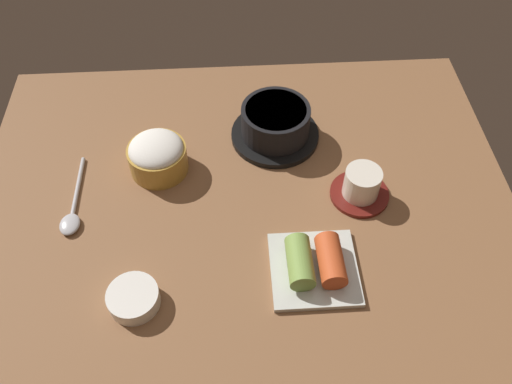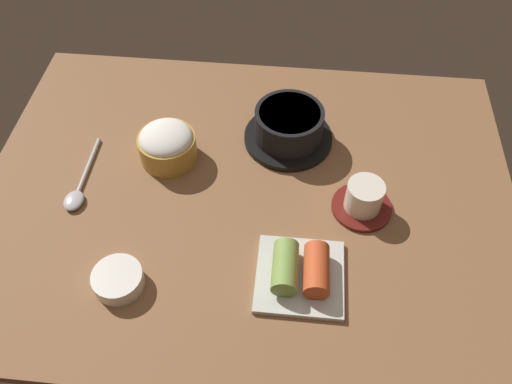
# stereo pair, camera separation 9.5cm
# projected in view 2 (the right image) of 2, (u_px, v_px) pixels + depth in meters

# --- Properties ---
(dining_table) EXTENTS (1.00, 0.76, 0.02)m
(dining_table) POSITION_uv_depth(u_px,v_px,m) (247.00, 196.00, 0.99)
(dining_table) COLOR brown
(dining_table) RESTS_ON ground
(stone_pot) EXTENTS (0.18, 0.18, 0.08)m
(stone_pot) POSITION_uv_depth(u_px,v_px,m) (289.00, 127.00, 1.04)
(stone_pot) COLOR black
(stone_pot) RESTS_ON dining_table
(rice_bowl) EXTENTS (0.11, 0.11, 0.07)m
(rice_bowl) POSITION_uv_depth(u_px,v_px,m) (167.00, 144.00, 1.01)
(rice_bowl) COLOR #B78C38
(rice_bowl) RESTS_ON dining_table
(tea_cup_with_saucer) EXTENTS (0.11, 0.11, 0.06)m
(tea_cup_with_saucer) POSITION_uv_depth(u_px,v_px,m) (364.00, 199.00, 0.94)
(tea_cup_with_saucer) COLOR maroon
(tea_cup_with_saucer) RESTS_ON dining_table
(kimchi_plate) EXTENTS (0.14, 0.14, 0.05)m
(kimchi_plate) POSITION_uv_depth(u_px,v_px,m) (300.00, 272.00, 0.86)
(kimchi_plate) COLOR silver
(kimchi_plate) RESTS_ON dining_table
(side_bowl_near) EXTENTS (0.08, 0.08, 0.03)m
(side_bowl_near) POSITION_uv_depth(u_px,v_px,m) (118.00, 279.00, 0.85)
(side_bowl_near) COLOR white
(side_bowl_near) RESTS_ON dining_table
(spoon) EXTENTS (0.04, 0.18, 0.01)m
(spoon) POSITION_uv_depth(u_px,v_px,m) (78.00, 190.00, 0.98)
(spoon) COLOR #B7B7BC
(spoon) RESTS_ON dining_table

